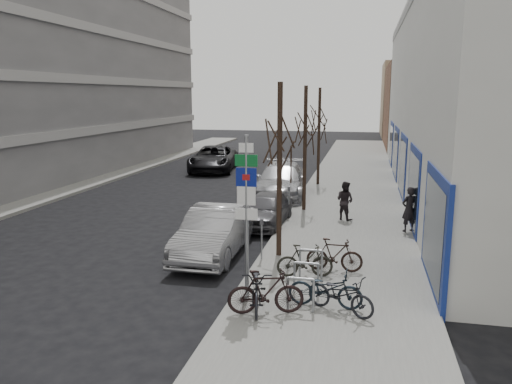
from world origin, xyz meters
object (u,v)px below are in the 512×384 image
at_px(tree_far, 319,113).
at_px(pedestrian_near, 409,209).
at_px(meter_front, 262,235).
at_px(bike_near_left, 257,284).
at_px(parked_car_front, 214,232).
at_px(bike_mid_curb, 326,286).
at_px(bike_far_inner, 334,255).
at_px(meter_mid, 289,199).
at_px(bike_rack, 306,274).
at_px(meter_back, 305,177).
at_px(bike_far_curb, 341,291).
at_px(parked_car_mid, 266,209).
at_px(highway_sign_pole, 247,208).
at_px(tree_near, 280,129).
at_px(pedestrian_far, 345,200).
at_px(lane_car, 213,158).
at_px(parked_car_back, 281,181).
at_px(bike_mid_inner, 305,260).
at_px(bike_near_right, 266,292).
at_px(tree_mid, 305,119).

relative_size(tree_far, pedestrian_near, 3.28).
xyz_separation_m(meter_front, bike_near_left, (0.61, -3.50, -0.17)).
bearing_deg(parked_car_front, bike_mid_curb, -43.70).
bearing_deg(bike_far_inner, meter_mid, 20.85).
distance_m(meter_front, bike_mid_curb, 3.84).
relative_size(bike_rack, pedestrian_near, 1.35).
xyz_separation_m(meter_back, bike_far_curb, (2.56, -14.36, -0.24)).
distance_m(meter_back, pedestrian_near, 8.21).
bearing_deg(parked_car_mid, pedestrian_near, 0.09).
xyz_separation_m(highway_sign_pole, tree_near, (0.20, 3.51, 1.65)).
relative_size(tree_far, meter_mid, 4.33).
xyz_separation_m(bike_far_curb, pedestrian_far, (-0.29, 8.93, 0.27)).
distance_m(tree_near, meter_front, 3.26).
relative_size(tree_far, lane_car, 0.90).
bearing_deg(parked_car_back, pedestrian_near, -49.47).
bearing_deg(meter_mid, bike_far_curb, -73.88).
xyz_separation_m(bike_near_left, bike_mid_inner, (0.87, 2.24, -0.11)).
distance_m(meter_front, pedestrian_near, 6.29).
xyz_separation_m(bike_rack, pedestrian_near, (3.00, 6.64, 0.33)).
distance_m(bike_near_right, lane_car, 23.21).
relative_size(meter_mid, bike_far_curb, 0.74).
height_order(bike_far_curb, parked_car_front, parked_car_front).
distance_m(bike_far_inner, parked_car_front, 4.05).
height_order(meter_back, bike_mid_curb, meter_back).
distance_m(bike_rack, tree_mid, 10.08).
distance_m(tree_far, bike_near_right, 17.64).
bearing_deg(bike_near_right, bike_mid_inner, -29.00).
relative_size(bike_mid_inner, parked_car_front, 0.33).
height_order(bike_mid_curb, bike_far_curb, bike_mid_curb).
bearing_deg(meter_front, meter_back, 90.00).
distance_m(meter_front, lane_car, 19.33).
xyz_separation_m(bike_near_left, bike_near_right, (0.27, -0.31, -0.05)).
bearing_deg(bike_near_right, bike_far_curb, -90.98).
height_order(tree_far, pedestrian_far, tree_far).
bearing_deg(bike_mid_inner, tree_mid, -5.23).
relative_size(tree_mid, pedestrian_far, 3.47).
height_order(tree_near, meter_front, tree_near).
relative_size(bike_mid_curb, pedestrian_near, 1.05).
relative_size(bike_far_curb, parked_car_mid, 0.44).
distance_m(bike_far_inner, pedestrian_near, 5.41).
xyz_separation_m(bike_near_left, bike_far_curb, (1.95, 0.14, -0.07)).
distance_m(bike_mid_curb, parked_car_back, 13.59).
bearing_deg(bike_near_left, pedestrian_near, 50.00).
xyz_separation_m(meter_back, lane_car, (-7.08, 6.99, -0.07)).
bearing_deg(meter_back, pedestrian_far, -67.29).
bearing_deg(pedestrian_near, bike_mid_curb, 39.97).
relative_size(meter_mid, bike_near_right, 0.71).
xyz_separation_m(tree_near, bike_far_curb, (2.11, -3.86, -3.43)).
distance_m(tree_far, meter_front, 13.88).
relative_size(highway_sign_pole, bike_mid_curb, 2.38).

